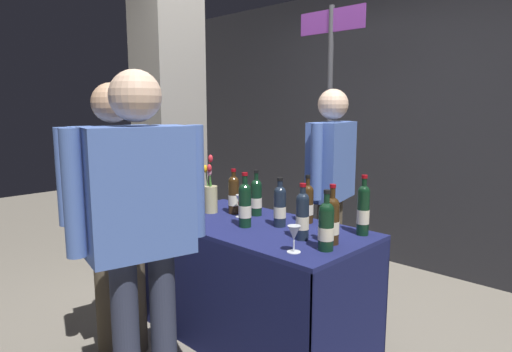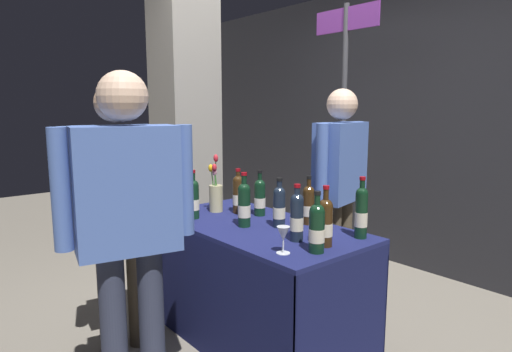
% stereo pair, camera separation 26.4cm
% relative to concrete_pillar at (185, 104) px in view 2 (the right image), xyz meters
% --- Properties ---
extents(ground_plane, '(12.00, 12.00, 0.00)m').
position_rel_concrete_pillar_xyz_m(ground_plane, '(1.44, -0.38, -1.49)').
color(ground_plane, gray).
extents(back_partition, '(6.20, 0.12, 2.57)m').
position_rel_concrete_pillar_xyz_m(back_partition, '(1.44, 1.58, -0.20)').
color(back_partition, '#2D2D33').
rests_on(back_partition, ground_plane).
extents(concrete_pillar, '(0.47, 0.47, 2.97)m').
position_rel_concrete_pillar_xyz_m(concrete_pillar, '(0.00, 0.00, 0.00)').
color(concrete_pillar, gray).
rests_on(concrete_pillar, ground_plane).
extents(tasting_table, '(1.40, 0.72, 0.75)m').
position_rel_concrete_pillar_xyz_m(tasting_table, '(1.44, -0.38, -0.97)').
color(tasting_table, '#191E51').
rests_on(tasting_table, ground_plane).
extents(featured_wine_bottle, '(0.08, 0.08, 0.30)m').
position_rel_concrete_pillar_xyz_m(featured_wine_bottle, '(1.63, -0.13, -0.61)').
color(featured_wine_bottle, '#38230F').
rests_on(featured_wine_bottle, tasting_table).
extents(display_bottle_0, '(0.07, 0.07, 0.31)m').
position_rel_concrete_pillar_xyz_m(display_bottle_0, '(1.83, -0.43, -0.60)').
color(display_bottle_0, '#192333').
rests_on(display_bottle_0, tasting_table).
extents(display_bottle_1, '(0.07, 0.07, 0.31)m').
position_rel_concrete_pillar_xyz_m(display_bottle_1, '(1.06, -0.59, -0.61)').
color(display_bottle_1, black).
rests_on(display_bottle_1, tasting_table).
extents(display_bottle_2, '(0.08, 0.08, 0.30)m').
position_rel_concrete_pillar_xyz_m(display_bottle_2, '(1.28, -0.22, -0.61)').
color(display_bottle_2, black).
rests_on(display_bottle_2, tasting_table).
extents(display_bottle_3, '(0.07, 0.07, 0.30)m').
position_rel_concrete_pillar_xyz_m(display_bottle_3, '(1.13, -0.28, -0.60)').
color(display_bottle_3, '#38230F').
rests_on(display_bottle_3, tasting_table).
extents(display_bottle_4, '(0.07, 0.07, 0.30)m').
position_rel_concrete_pillar_xyz_m(display_bottle_4, '(1.57, -0.32, -0.61)').
color(display_bottle_4, '#192333').
rests_on(display_bottle_4, tasting_table).
extents(display_bottle_5, '(0.07, 0.07, 0.34)m').
position_rel_concrete_pillar_xyz_m(display_bottle_5, '(2.02, -0.12, -0.59)').
color(display_bottle_5, black).
rests_on(display_bottle_5, tasting_table).
extents(display_bottle_6, '(0.08, 0.08, 0.33)m').
position_rel_concrete_pillar_xyz_m(display_bottle_6, '(1.42, -0.47, -0.60)').
color(display_bottle_6, black).
rests_on(display_bottle_6, tasting_table).
extents(display_bottle_7, '(0.08, 0.08, 0.32)m').
position_rel_concrete_pillar_xyz_m(display_bottle_7, '(1.99, -0.39, -0.61)').
color(display_bottle_7, '#38230F').
rests_on(display_bottle_7, tasting_table).
extents(display_bottle_8, '(0.08, 0.08, 0.31)m').
position_rel_concrete_pillar_xyz_m(display_bottle_8, '(2.02, -0.49, -0.61)').
color(display_bottle_8, black).
rests_on(display_bottle_8, tasting_table).
extents(wine_glass_near_vendor, '(0.07, 0.07, 0.14)m').
position_rel_concrete_pillar_xyz_m(wine_glass_near_vendor, '(1.93, -0.63, -0.64)').
color(wine_glass_near_vendor, silver).
rests_on(wine_glass_near_vendor, tasting_table).
extents(wine_glass_mid, '(0.06, 0.06, 0.15)m').
position_rel_concrete_pillar_xyz_m(wine_glass_mid, '(1.24, -0.32, -0.63)').
color(wine_glass_mid, silver).
rests_on(wine_glass_mid, tasting_table).
extents(flower_vase, '(0.09, 0.09, 0.39)m').
position_rel_concrete_pillar_xyz_m(flower_vase, '(1.00, -0.38, -0.62)').
color(flower_vase, tan).
rests_on(flower_vase, tasting_table).
extents(brochure_stand, '(0.08, 0.15, 0.15)m').
position_rel_concrete_pillar_xyz_m(brochure_stand, '(1.73, -0.31, -0.66)').
color(brochure_stand, silver).
rests_on(brochure_stand, tasting_table).
extents(vendor_presenter, '(0.31, 0.62, 1.59)m').
position_rel_concrete_pillar_xyz_m(vendor_presenter, '(1.44, 0.40, -0.53)').
color(vendor_presenter, '#4C4233').
rests_on(vendor_presenter, ground_plane).
extents(taster_foreground_right, '(0.31, 0.61, 1.62)m').
position_rel_concrete_pillar_xyz_m(taster_foreground_right, '(1.57, -1.26, -0.51)').
color(taster_foreground_right, '#2D3347').
rests_on(taster_foreground_right, ground_plane).
extents(taster_foreground_left, '(0.28, 0.61, 1.59)m').
position_rel_concrete_pillar_xyz_m(taster_foreground_left, '(0.99, -1.06, -0.53)').
color(taster_foreground_left, '#4C4233').
rests_on(taster_foreground_left, ground_plane).
extents(booth_signpost, '(0.61, 0.04, 2.27)m').
position_rel_concrete_pillar_xyz_m(booth_signpost, '(1.12, 0.82, -0.06)').
color(booth_signpost, '#47474C').
rests_on(booth_signpost, ground_plane).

